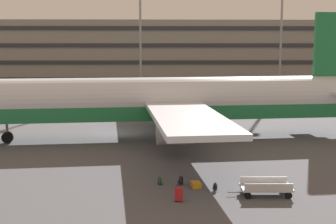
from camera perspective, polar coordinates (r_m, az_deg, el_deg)
ground_plane at (r=40.32m, az=-6.26°, el=-2.86°), size 600.00×600.00×0.00m
terminal_structure at (r=91.65m, az=-3.70°, el=7.24°), size 158.12×15.72×12.10m
airliner at (r=38.02m, az=-0.54°, el=1.37°), size 37.67×30.53×10.43m
light_mast_center_left at (r=76.10m, az=-3.44°, el=12.50°), size 1.80×0.50×23.22m
light_mast_center_right at (r=78.84m, az=13.82°, el=12.60°), size 1.80×0.50×24.49m
suitcase_navy at (r=25.91m, az=3.44°, el=-8.87°), size 0.58×0.80×0.27m
suitcase_upright at (r=23.52m, az=1.34°, el=-10.03°), size 0.43×0.29×0.89m
backpack_black at (r=26.22m, az=1.55°, el=-8.40°), size 0.33×0.35×0.57m
backpack_laid_flat at (r=26.26m, az=-0.97°, el=-8.46°), size 0.29×0.41×0.48m
backpack_orange at (r=25.30m, az=5.77°, el=-9.15°), size 0.25×0.36×0.49m
baggage_cart at (r=24.92m, az=11.92°, el=-9.06°), size 3.32×1.36×0.82m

